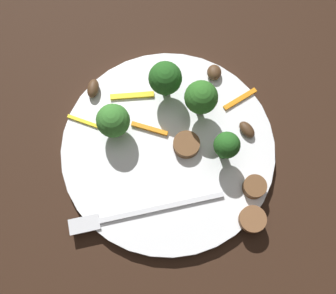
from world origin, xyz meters
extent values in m
plane|color=black|center=(0.00, 0.00, 0.00)|extent=(1.40, 1.40, 0.00)
cylinder|color=white|center=(0.00, 0.00, 0.01)|extent=(0.26, 0.26, 0.01)
cube|color=silver|center=(0.01, 0.07, 0.01)|extent=(0.14, 0.03, 0.00)
cube|color=silver|center=(0.10, 0.09, 0.01)|extent=(0.04, 0.02, 0.00)
cylinder|color=#408630|center=(0.06, -0.02, 0.02)|extent=(0.01, 0.01, 0.02)
sphere|color=#387A2D|center=(0.06, -0.02, 0.04)|extent=(0.04, 0.04, 0.04)
cylinder|color=#347525|center=(-0.04, -0.05, 0.03)|extent=(0.01, 0.01, 0.03)
sphere|color=#2D6B23|center=(-0.04, -0.05, 0.05)|extent=(0.04, 0.04, 0.04)
cylinder|color=#296420|center=(-0.07, 0.01, 0.03)|extent=(0.01, 0.01, 0.03)
sphere|color=#235B1E|center=(-0.07, 0.01, 0.05)|extent=(0.03, 0.03, 0.03)
cylinder|color=#296420|center=(0.00, -0.07, 0.03)|extent=(0.01, 0.01, 0.03)
sphere|color=#235B1E|center=(0.00, -0.07, 0.05)|extent=(0.04, 0.04, 0.04)
cylinder|color=brown|center=(-0.10, 0.05, 0.02)|extent=(0.03, 0.03, 0.01)
cylinder|color=brown|center=(-0.02, 0.00, 0.02)|extent=(0.05, 0.05, 0.01)
cylinder|color=brown|center=(-0.09, 0.09, 0.02)|extent=(0.03, 0.03, 0.01)
ellipsoid|color=#4C331E|center=(0.09, -0.08, 0.02)|extent=(0.02, 0.03, 0.01)
ellipsoid|color=#4C331E|center=(-0.06, -0.09, 0.02)|extent=(0.02, 0.02, 0.01)
ellipsoid|color=#422B19|center=(-0.10, -0.02, 0.02)|extent=(0.02, 0.03, 0.01)
cube|color=orange|center=(0.02, -0.02, 0.02)|extent=(0.04, 0.02, 0.00)
cube|color=yellow|center=(0.10, -0.04, 0.01)|extent=(0.04, 0.02, 0.00)
cube|color=orange|center=(-0.09, -0.06, 0.01)|extent=(0.04, 0.03, 0.00)
cube|color=yellow|center=(0.04, -0.07, 0.01)|extent=(0.06, 0.01, 0.00)
camera|label=1|loc=(0.01, 0.15, 0.48)|focal=43.78mm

